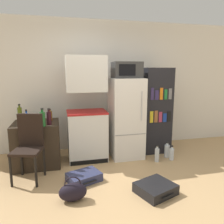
# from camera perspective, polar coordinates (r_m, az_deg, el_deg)

# --- Properties ---
(ground_plane) EXTENTS (24.00, 24.00, 0.00)m
(ground_plane) POSITION_cam_1_polar(r_m,az_deg,el_deg) (3.22, 4.26, -20.28)
(ground_plane) COLOR tan
(wall_back) EXTENTS (6.40, 0.10, 2.68)m
(wall_back) POSITION_cam_1_polar(r_m,az_deg,el_deg) (4.75, -0.58, 6.90)
(wall_back) COLOR white
(wall_back) RESTS_ON ground_plane
(side_table) EXTENTS (0.77, 0.67, 0.77)m
(side_table) POSITION_cam_1_polar(r_m,az_deg,el_deg) (4.11, -18.98, -7.88)
(side_table) COLOR #2D2319
(side_table) RESTS_ON ground_plane
(kitchen_hutch) EXTENTS (0.72, 0.56, 1.92)m
(kitchen_hutch) POSITION_cam_1_polar(r_m,az_deg,el_deg) (4.05, -6.62, -0.40)
(kitchen_hutch) COLOR silver
(kitchen_hutch) RESTS_ON ground_plane
(refrigerator) EXTENTS (0.60, 0.62, 1.52)m
(refrigerator) POSITION_cam_1_polar(r_m,az_deg,el_deg) (4.21, 3.69, -1.59)
(refrigerator) COLOR white
(refrigerator) RESTS_ON ground_plane
(microwave) EXTENTS (0.52, 0.39, 0.30)m
(microwave) POSITION_cam_1_polar(r_m,az_deg,el_deg) (4.11, 3.85, 10.89)
(microwave) COLOR #333333
(microwave) RESTS_ON refrigerator
(bookshelf) EXTENTS (0.55, 0.40, 1.71)m
(bookshelf) POSITION_cam_1_polar(r_m,az_deg,el_deg) (4.52, 11.46, 0.33)
(bookshelf) COLOR black
(bookshelf) RESTS_ON ground_plane
(bottle_wine_dark) EXTENTS (0.07, 0.07, 0.28)m
(bottle_wine_dark) POSITION_cam_1_polar(r_m,az_deg,el_deg) (3.77, -16.14, -1.45)
(bottle_wine_dark) COLOR black
(bottle_wine_dark) RESTS_ON side_table
(bottle_green_tall) EXTENTS (0.09, 0.09, 0.30)m
(bottle_green_tall) POSITION_cam_1_polar(r_m,az_deg,el_deg) (3.70, -17.69, -1.66)
(bottle_green_tall) COLOR #1E6028
(bottle_green_tall) RESTS_ON side_table
(bottle_clear_short) EXTENTS (0.07, 0.07, 0.21)m
(bottle_clear_short) POSITION_cam_1_polar(r_m,az_deg,el_deg) (3.86, -22.01, -2.01)
(bottle_clear_short) COLOR silver
(bottle_clear_short) RESTS_ON side_table
(bottle_blue_soda) EXTENTS (0.06, 0.06, 0.28)m
(bottle_blue_soda) POSITION_cam_1_polar(r_m,az_deg,el_deg) (3.73, -21.38, -1.90)
(bottle_blue_soda) COLOR #1E47A3
(bottle_blue_soda) RESTS_ON side_table
(bottle_olive_oil) EXTENTS (0.08, 0.08, 0.30)m
(bottle_olive_oil) POSITION_cam_1_polar(r_m,az_deg,el_deg) (4.28, -22.94, -0.35)
(bottle_olive_oil) COLOR #566619
(bottle_olive_oil) RESTS_ON side_table
(bottle_amber_beer) EXTENTS (0.07, 0.07, 0.21)m
(bottle_amber_beer) POSITION_cam_1_polar(r_m,az_deg,el_deg) (4.10, -15.87, -0.89)
(bottle_amber_beer) COLOR brown
(bottle_amber_beer) RESTS_ON side_table
(bowl) EXTENTS (0.17, 0.17, 0.05)m
(bowl) POSITION_cam_1_polar(r_m,az_deg,el_deg) (4.00, -18.84, -2.31)
(bowl) COLOR silver
(bowl) RESTS_ON side_table
(chair) EXTENTS (0.49, 0.49, 1.01)m
(chair) POSITION_cam_1_polar(r_m,az_deg,el_deg) (3.59, -20.83, -7.26)
(chair) COLOR black
(chair) RESTS_ON ground_plane
(suitcase_large_flat) EXTENTS (0.60, 0.57, 0.14)m
(suitcase_large_flat) POSITION_cam_1_polar(r_m,az_deg,el_deg) (3.22, 11.29, -19.01)
(suitcase_large_flat) COLOR black
(suitcase_large_flat) RESTS_ON ground_plane
(suitcase_small_flat) EXTENTS (0.57, 0.49, 0.13)m
(suitcase_small_flat) POSITION_cam_1_polar(r_m,az_deg,el_deg) (3.50, -7.31, -16.47)
(suitcase_small_flat) COLOR navy
(suitcase_small_flat) RESTS_ON ground_plane
(handbag) EXTENTS (0.36, 0.20, 0.33)m
(handbag) POSITION_cam_1_polar(r_m,az_deg,el_deg) (3.03, -10.18, -19.83)
(handbag) COLOR black
(handbag) RESTS_ON ground_plane
(water_bottle_front) EXTENTS (0.08, 0.08, 0.32)m
(water_bottle_front) POSITION_cam_1_polar(r_m,az_deg,el_deg) (4.18, 11.67, -10.84)
(water_bottle_front) COLOR silver
(water_bottle_front) RESTS_ON ground_plane
(water_bottle_middle) EXTENTS (0.10, 0.10, 0.31)m
(water_bottle_middle) POSITION_cam_1_polar(r_m,az_deg,el_deg) (4.43, 14.14, -9.76)
(water_bottle_middle) COLOR silver
(water_bottle_middle) RESTS_ON ground_plane
(water_bottle_back) EXTENTS (0.09, 0.09, 0.28)m
(water_bottle_back) POSITION_cam_1_polar(r_m,az_deg,el_deg) (4.33, 15.31, -10.50)
(water_bottle_back) COLOR silver
(water_bottle_back) RESTS_ON ground_plane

